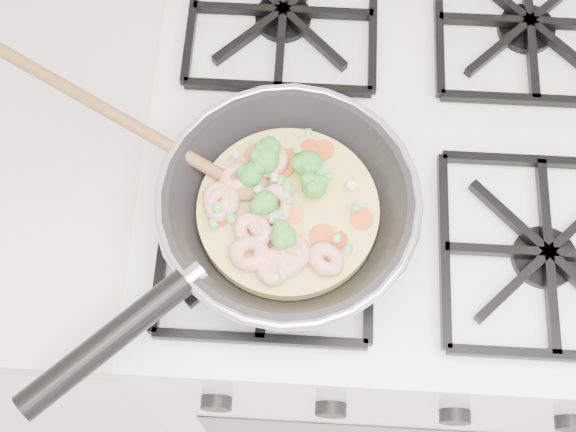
{
  "coord_description": "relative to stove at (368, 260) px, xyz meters",
  "views": [
    {
      "loc": [
        -0.11,
        1.25,
        1.7
      ],
      "look_at": [
        -0.13,
        1.57,
        0.93
      ],
      "focal_mm": 48.66,
      "sensor_mm": 36.0,
      "label": 1
    }
  ],
  "objects": [
    {
      "name": "skillet",
      "position": [
        -0.14,
        -0.13,
        0.49
      ],
      "size": [
        0.45,
        0.38,
        0.1
      ],
      "rotation": [
        0.0,
        0.0,
        -0.22
      ],
      "color": "black",
      "rests_on": "stove"
    },
    {
      "name": "stove",
      "position": [
        0.0,
        0.0,
        0.0
      ],
      "size": [
        0.6,
        0.6,
        0.92
      ],
      "color": "white",
      "rests_on": "ground"
    }
  ]
}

